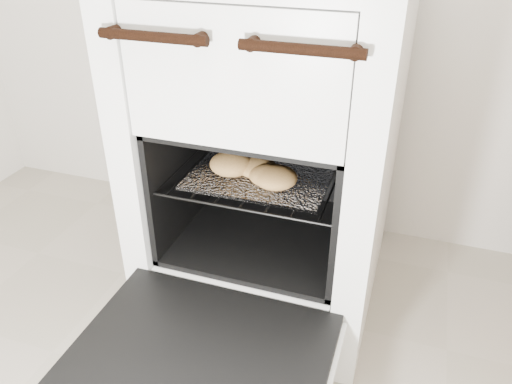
% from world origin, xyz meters
% --- Properties ---
extents(stove, '(0.62, 0.69, 0.95)m').
position_xyz_m(stove, '(-0.20, 1.16, 0.46)').
color(stove, white).
rests_on(stove, ground).
extents(oven_door, '(0.56, 0.43, 0.04)m').
position_xyz_m(oven_door, '(-0.20, 0.64, 0.21)').
color(oven_door, black).
rests_on(oven_door, stove).
extents(oven_rack, '(0.45, 0.43, 0.01)m').
position_xyz_m(oven_rack, '(-0.20, 1.09, 0.43)').
color(oven_rack, black).
rests_on(oven_rack, stove).
extents(foil_sheet, '(0.35, 0.31, 0.01)m').
position_xyz_m(foil_sheet, '(-0.20, 1.07, 0.44)').
color(foil_sheet, silver).
rests_on(foil_sheet, oven_rack).
extents(baked_rolls, '(0.26, 0.18, 0.05)m').
position_xyz_m(baked_rolls, '(-0.20, 1.02, 0.47)').
color(baked_rolls, tan).
rests_on(baked_rolls, foil_sheet).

